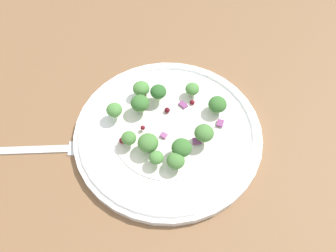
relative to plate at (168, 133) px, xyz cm
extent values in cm
cube|color=brown|center=(-0.79, 0.94, -1.86)|extent=(180.00, 180.00, 2.00)
cylinder|color=white|center=(0.00, 0.00, -0.26)|extent=(28.69, 28.69, 1.20)
torus|color=white|center=(0.00, 0.00, 0.34)|extent=(27.40, 27.40, 1.00)
cylinder|color=white|center=(0.00, 0.00, 0.44)|extent=(16.64, 16.64, 0.20)
cylinder|color=#ADD18E|center=(5.95, -1.54, 1.29)|extent=(0.82, 0.82, 0.82)
ellipsoid|color=#477A38|center=(5.95, -1.54, 2.28)|extent=(2.20, 2.20, 1.65)
cylinder|color=#ADD18E|center=(-2.34, -5.58, 1.59)|extent=(0.96, 0.96, 0.96)
ellipsoid|color=#2D6028|center=(-2.34, -5.58, 2.74)|extent=(2.56, 2.56, 1.92)
cylinder|color=#9EC684|center=(4.94, -6.99, 1.33)|extent=(0.91, 0.91, 0.91)
ellipsoid|color=#4C843D|center=(4.94, -6.99, 2.43)|extent=(2.44, 2.44, 1.83)
cylinder|color=#ADD18E|center=(2.84, 5.48, 1.12)|extent=(0.96, 0.96, 0.96)
ellipsoid|color=#477A38|center=(2.84, 5.48, 2.27)|extent=(2.56, 2.56, 1.92)
cylinder|color=#9EC684|center=(4.67, 3.45, 1.34)|extent=(0.77, 0.77, 0.77)
ellipsoid|color=#4C843D|center=(4.67, 3.45, 2.27)|extent=(2.05, 2.05, 1.54)
cylinder|color=#9EC684|center=(-2.97, 4.67, 1.63)|extent=(1.07, 1.07, 1.07)
ellipsoid|color=#477A38|center=(-2.97, 4.67, 2.91)|extent=(2.84, 2.84, 2.13)
cylinder|color=#9EC684|center=(4.29, 0.87, 1.19)|extent=(1.12, 1.12, 1.12)
ellipsoid|color=#477A38|center=(4.29, 0.87, 2.54)|extent=(2.99, 2.99, 2.25)
cylinder|color=#9EC684|center=(1.03, 4.52, 1.36)|extent=(1.09, 1.09, 1.09)
ellipsoid|color=#386B2D|center=(1.03, 4.52, 2.67)|extent=(2.90, 2.90, 2.17)
cylinder|color=#ADD18E|center=(-0.38, -8.08, 1.04)|extent=(1.01, 1.01, 1.01)
ellipsoid|color=#4C843D|center=(-0.38, -8.08, 2.25)|extent=(2.70, 2.70, 2.03)
cylinder|color=#9EC684|center=(-8.34, 1.64, 0.96)|extent=(1.07, 1.07, 1.07)
ellipsoid|color=#386B2D|center=(-8.34, 1.64, 2.24)|extent=(2.86, 2.86, 2.14)
cylinder|color=#9EC684|center=(1.17, -5.54, 1.34)|extent=(1.08, 1.08, 1.08)
ellipsoid|color=#386B2D|center=(1.17, -5.54, 2.63)|extent=(2.87, 2.87, 2.15)
cylinder|color=#ADD18E|center=(-7.28, -3.16, 1.11)|extent=(0.85, 0.85, 0.85)
ellipsoid|color=#4C843D|center=(-7.28, -3.16, 2.14)|extent=(2.28, 2.28, 1.71)
sphere|color=maroon|center=(-1.20, -7.36, 1.20)|extent=(0.76, 0.76, 0.76)
sphere|color=maroon|center=(-6.24, -1.81, 0.82)|extent=(0.80, 0.80, 0.80)
sphere|color=maroon|center=(6.61, -2.56, 0.95)|extent=(0.90, 0.90, 0.90)
sphere|color=maroon|center=(0.52, -5.63, 0.81)|extent=(0.80, 0.80, 0.80)
sphere|color=#4C0A14|center=(-2.06, -2.92, 0.97)|extent=(0.87, 0.87, 0.87)
sphere|color=maroon|center=(3.00, -2.36, 1.27)|extent=(0.71, 0.71, 0.71)
cube|color=#843D75|center=(-4.81, -2.36, 0.68)|extent=(1.03, 1.45, 0.47)
cube|color=#843D75|center=(-2.15, 4.24, 0.95)|extent=(1.68, 1.58, 0.34)
cube|color=#843D75|center=(-7.06, 3.91, 0.91)|extent=(1.55, 1.51, 0.32)
cube|color=#934C84|center=(1.14, 0.40, 0.75)|extent=(1.12, 1.17, 0.52)
cube|color=#843D75|center=(0.74, 3.54, 0.73)|extent=(1.09, 1.40, 0.37)
cube|color=silver|center=(19.59, -11.51, -0.61)|extent=(12.99, 9.57, 0.50)
cube|color=silver|center=(11.96, -6.18, -0.61)|extent=(4.33, 4.03, 0.50)
camera|label=1|loc=(18.05, 23.71, 46.41)|focal=38.50mm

